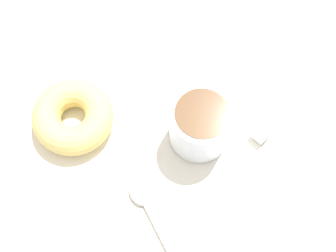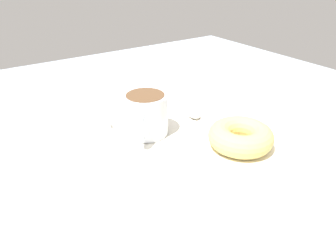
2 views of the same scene
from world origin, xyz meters
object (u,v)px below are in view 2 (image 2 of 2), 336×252
coffee_cup (146,114)px  donut (241,137)px  sugar_cube (103,124)px  spoon (191,111)px

coffee_cup → donut: 17.17cm
donut → sugar_cube: size_ratio=5.70×
donut → coffee_cup: bearing=-140.7°
coffee_cup → spoon: (-2.09, 12.04, -3.50)cm
donut → sugar_cube: (-19.33, -16.57, -0.97)cm
spoon → sugar_cube: size_ratio=6.66×
coffee_cup → sugar_cube: size_ratio=4.97×
coffee_cup → spoon: size_ratio=0.75×
donut → spoon: bearing=175.4°
coffee_cup → donut: size_ratio=0.87×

